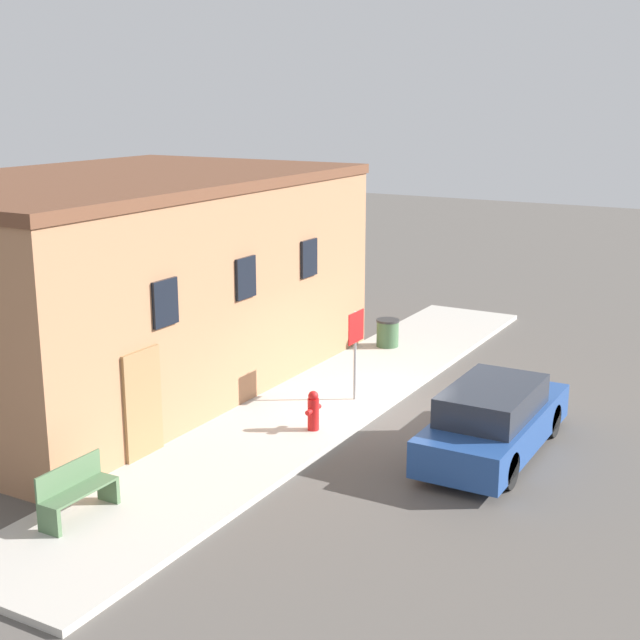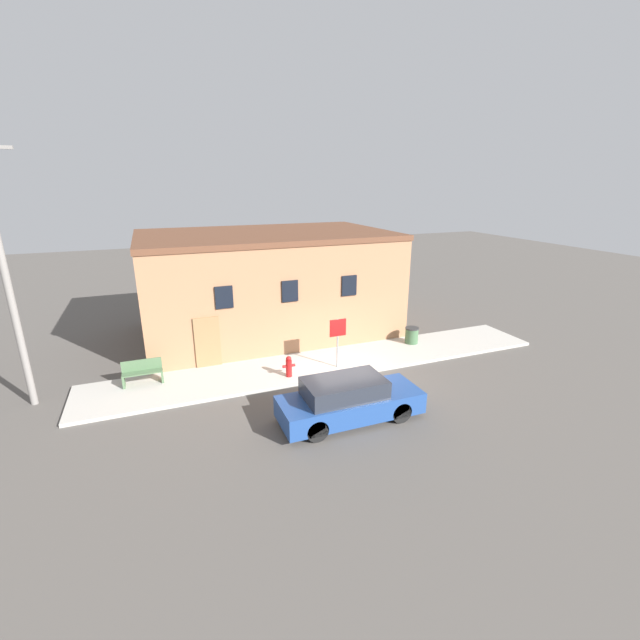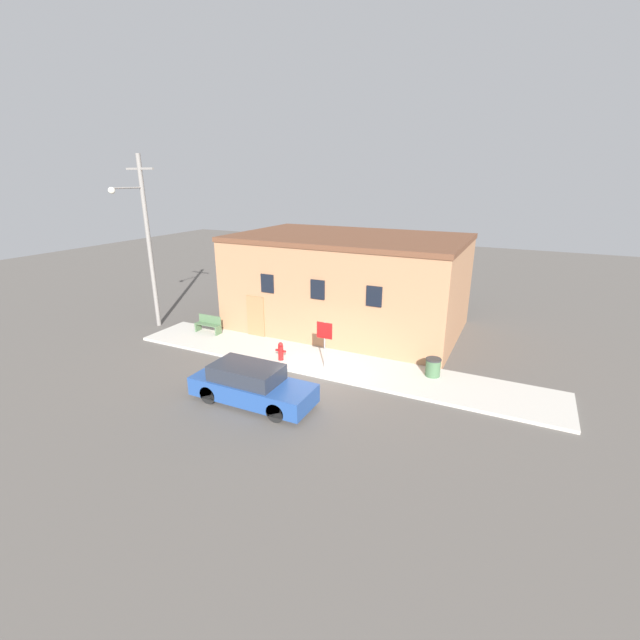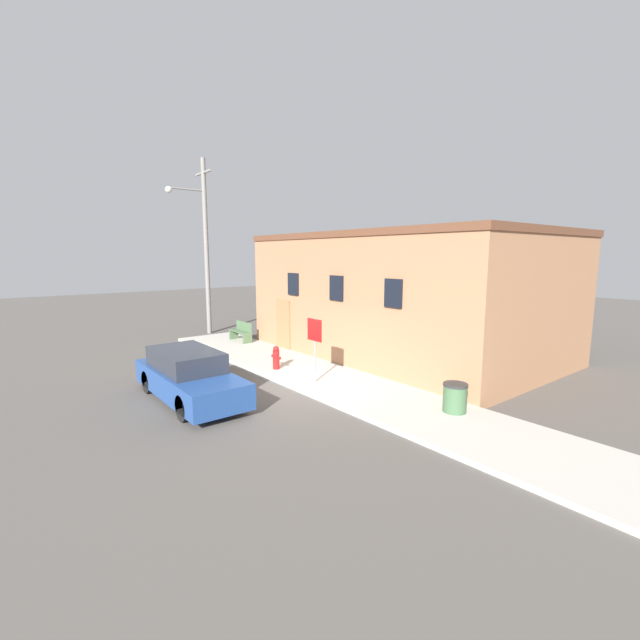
{
  "view_description": "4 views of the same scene",
  "coord_description": "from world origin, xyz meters",
  "px_view_note": "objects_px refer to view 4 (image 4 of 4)",
  "views": [
    {
      "loc": [
        -16.73,
        -7.8,
        6.78
      ],
      "look_at": [
        -0.34,
        1.42,
        2.0
      ],
      "focal_mm": 50.0,
      "sensor_mm": 36.0,
      "label": 1
    },
    {
      "loc": [
        -6.33,
        -13.71,
        7.28
      ],
      "look_at": [
        -0.34,
        1.42,
        2.0
      ],
      "focal_mm": 24.0,
      "sensor_mm": 36.0,
      "label": 2
    },
    {
      "loc": [
        7.28,
        -14.22,
        7.8
      ],
      "look_at": [
        -0.34,
        1.42,
        2.0
      ],
      "focal_mm": 24.0,
      "sensor_mm": 36.0,
      "label": 3
    },
    {
      "loc": [
        10.56,
        -7.24,
        4.13
      ],
      "look_at": [
        -0.34,
        1.42,
        2.0
      ],
      "focal_mm": 24.0,
      "sensor_mm": 36.0,
      "label": 4
    }
  ],
  "objects_px": {
    "trash_bin": "(455,398)",
    "utility_pole": "(204,241)",
    "parked_car": "(189,376)",
    "stop_sign": "(315,338)",
    "fire_hydrant": "(276,357)",
    "bench": "(241,332)"
  },
  "relations": [
    {
      "from": "stop_sign",
      "to": "utility_pole",
      "type": "xyz_separation_m",
      "value": [
        -10.81,
        1.15,
        3.28
      ]
    },
    {
      "from": "utility_pole",
      "to": "parked_car",
      "type": "distance_m",
      "value": 11.49
    },
    {
      "from": "trash_bin",
      "to": "utility_pole",
      "type": "bearing_deg",
      "value": -179.74
    },
    {
      "from": "stop_sign",
      "to": "fire_hydrant",
      "type": "bearing_deg",
      "value": -176.91
    },
    {
      "from": "bench",
      "to": "trash_bin",
      "type": "xyz_separation_m",
      "value": [
        11.6,
        -0.09,
        -0.06
      ]
    },
    {
      "from": "stop_sign",
      "to": "bench",
      "type": "height_order",
      "value": "stop_sign"
    },
    {
      "from": "fire_hydrant",
      "to": "parked_car",
      "type": "distance_m",
      "value": 3.62
    },
    {
      "from": "bench",
      "to": "parked_car",
      "type": "height_order",
      "value": "parked_car"
    },
    {
      "from": "stop_sign",
      "to": "utility_pole",
      "type": "height_order",
      "value": "utility_pole"
    },
    {
      "from": "trash_bin",
      "to": "fire_hydrant",
      "type": "bearing_deg",
      "value": -168.2
    },
    {
      "from": "stop_sign",
      "to": "utility_pole",
      "type": "distance_m",
      "value": 11.36
    },
    {
      "from": "fire_hydrant",
      "to": "stop_sign",
      "type": "relative_size",
      "value": 0.41
    },
    {
      "from": "utility_pole",
      "to": "parked_car",
      "type": "relative_size",
      "value": 1.95
    },
    {
      "from": "bench",
      "to": "trash_bin",
      "type": "bearing_deg",
      "value": -0.44
    },
    {
      "from": "fire_hydrant",
      "to": "trash_bin",
      "type": "relative_size",
      "value": 1.11
    },
    {
      "from": "trash_bin",
      "to": "parked_car",
      "type": "relative_size",
      "value": 0.16
    },
    {
      "from": "stop_sign",
      "to": "parked_car",
      "type": "relative_size",
      "value": 0.44
    },
    {
      "from": "bench",
      "to": "utility_pole",
      "type": "height_order",
      "value": "utility_pole"
    },
    {
      "from": "fire_hydrant",
      "to": "stop_sign",
      "type": "xyz_separation_m",
      "value": [
        2.08,
        0.11,
        1.01
      ]
    },
    {
      "from": "utility_pole",
      "to": "trash_bin",
      "type": "bearing_deg",
      "value": 0.26
    },
    {
      "from": "stop_sign",
      "to": "utility_pole",
      "type": "bearing_deg",
      "value": 173.92
    },
    {
      "from": "fire_hydrant",
      "to": "parked_car",
      "type": "bearing_deg",
      "value": -76.08
    }
  ]
}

